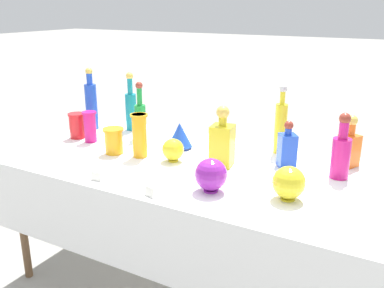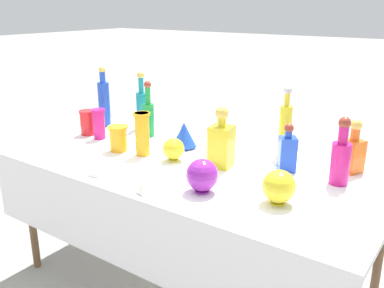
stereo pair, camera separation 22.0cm
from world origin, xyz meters
name	(u,v)px [view 1 (the left image)]	position (x,y,z in m)	size (l,w,h in m)	color
ground_plane	(192,285)	(0.00, 0.00, 0.00)	(40.00, 40.00, 0.00)	gray
display_table	(188,176)	(0.00, -0.04, 0.70)	(1.99, 1.00, 0.76)	white
tall_bottle_0	(341,153)	(0.71, 0.16, 0.89)	(0.09, 0.09, 0.32)	#C61972
tall_bottle_1	(140,117)	(-0.49, 0.22, 0.89)	(0.07, 0.07, 0.35)	#198C38
tall_bottle_2	(131,108)	(-0.64, 0.34, 0.91)	(0.07, 0.07, 0.38)	teal
tall_bottle_3	(91,104)	(-0.88, 0.24, 0.93)	(0.08, 0.08, 0.40)	blue
tall_bottle_4	(281,125)	(0.35, 0.37, 0.92)	(0.07, 0.07, 0.38)	yellow
square_decanter_0	(222,142)	(0.15, 0.04, 0.89)	(0.12, 0.12, 0.31)	yellow
square_decanter_1	(349,146)	(0.72, 0.34, 0.87)	(0.12, 0.12, 0.27)	orange
square_decanter_2	(287,148)	(0.45, 0.17, 0.86)	(0.11, 0.11, 0.24)	blue
slender_vase_0	(90,126)	(-0.70, 0.01, 0.86)	(0.08, 0.08, 0.18)	#C61972
slender_vase_1	(140,134)	(-0.29, -0.06, 0.89)	(0.09, 0.09, 0.24)	orange
slender_vase_2	(114,140)	(-0.44, -0.09, 0.84)	(0.11, 0.11, 0.14)	orange
slender_vase_3	(77,125)	(-0.83, 0.03, 0.84)	(0.10, 0.10, 0.15)	red
fluted_vase_0	(180,135)	(-0.17, 0.17, 0.84)	(0.14, 0.14, 0.15)	blue
round_bowl_0	(289,183)	(0.57, -0.19, 0.84)	(0.14, 0.14, 0.15)	yellow
round_bowl_1	(173,150)	(-0.09, -0.04, 0.82)	(0.11, 0.11, 0.12)	yellow
round_bowl_2	(211,175)	(0.25, -0.28, 0.84)	(0.14, 0.14, 0.15)	purple
price_tag_left	(150,192)	(0.05, -0.45, 0.78)	(0.05, 0.01, 0.04)	white
price_tag_center	(96,177)	(-0.27, -0.43, 0.78)	(0.05, 0.01, 0.04)	white
cardboard_box_behind_left	(231,179)	(-0.27, 1.12, 0.20)	(0.48, 0.42, 0.48)	tan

